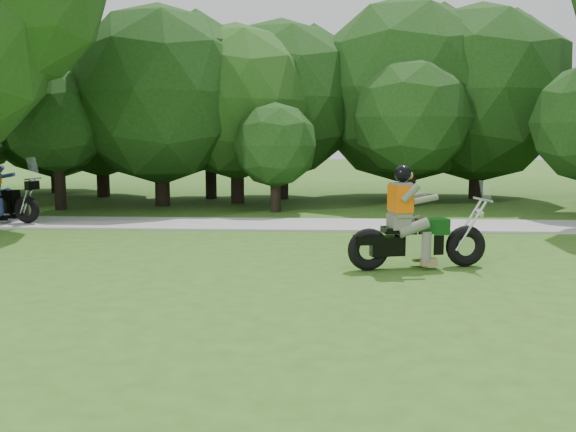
{
  "coord_description": "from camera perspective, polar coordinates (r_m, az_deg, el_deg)",
  "views": [
    {
      "loc": [
        -0.54,
        -9.37,
        2.57
      ],
      "look_at": [
        -1.22,
        3.19,
        0.9
      ],
      "focal_mm": 40.0,
      "sensor_mm": 36.0,
      "label": 1
    }
  ],
  "objects": [
    {
      "name": "ground",
      "position": [
        9.73,
        6.25,
        -7.82
      ],
      "size": [
        100.0,
        100.0,
        0.0
      ],
      "primitive_type": "plane",
      "color": "#355819",
      "rests_on": "ground"
    },
    {
      "name": "walkway",
      "position": [
        17.57,
        4.84,
        -0.79
      ],
      "size": [
        60.0,
        2.2,
        0.06
      ],
      "primitive_type": "cube",
      "color": "gray",
      "rests_on": "ground"
    },
    {
      "name": "tree_line",
      "position": [
        24.12,
        3.02,
        10.07
      ],
      "size": [
        39.64,
        11.73,
        7.6
      ],
      "color": "black",
      "rests_on": "ground"
    },
    {
      "name": "chopper_motorcycle",
      "position": [
        12.2,
        10.91,
        -1.31
      ],
      "size": [
        2.71,
        1.09,
        1.96
      ],
      "rotation": [
        0.0,
        0.0,
        0.24
      ],
      "color": "black",
      "rests_on": "ground"
    }
  ]
}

